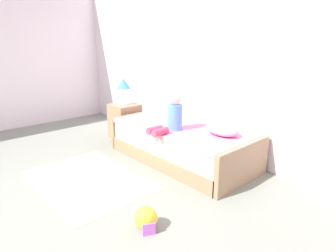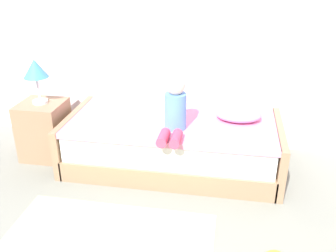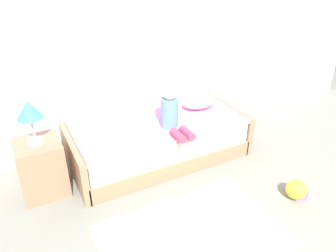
{
  "view_description": "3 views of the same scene",
  "coord_description": "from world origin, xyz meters",
  "px_view_note": "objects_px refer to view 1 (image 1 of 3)",
  "views": [
    {
      "loc": [
        2.4,
        -0.68,
        1.61
      ],
      "look_at": [
        -0.27,
        1.75,
        0.55
      ],
      "focal_mm": 30.25,
      "sensor_mm": 36.0,
      "label": 1
    },
    {
      "loc": [
        0.26,
        -1.28,
        1.98
      ],
      "look_at": [
        -0.27,
        1.75,
        0.55
      ],
      "focal_mm": 39.96,
      "sensor_mm": 36.0,
      "label": 2
    },
    {
      "loc": [
        -1.71,
        -0.98,
        2.22
      ],
      "look_at": [
        -0.27,
        1.75,
        0.55
      ],
      "focal_mm": 33.79,
      "sensor_mm": 36.0,
      "label": 3
    }
  ],
  "objects_px": {
    "child_figure": "(172,115)",
    "table_lamp": "(123,85)",
    "toy_block": "(148,226)",
    "bed": "(181,143)",
    "nightstand": "(125,121)",
    "pillow": "(222,130)",
    "toy_ball": "(146,218)"
  },
  "relations": [
    {
      "from": "bed",
      "to": "child_figure",
      "type": "bearing_deg",
      "value": -76.32
    },
    {
      "from": "child_figure",
      "to": "toy_block",
      "type": "xyz_separation_m",
      "value": [
        0.91,
        -1.14,
        -0.65
      ]
    },
    {
      "from": "pillow",
      "to": "toy_block",
      "type": "relative_size",
      "value": 3.9
    },
    {
      "from": "pillow",
      "to": "toy_ball",
      "type": "relative_size",
      "value": 2.1
    },
    {
      "from": "child_figure",
      "to": "pillow",
      "type": "bearing_deg",
      "value": 29.88
    },
    {
      "from": "child_figure",
      "to": "toy_block",
      "type": "height_order",
      "value": "child_figure"
    },
    {
      "from": "bed",
      "to": "child_figure",
      "type": "distance_m",
      "value": 0.52
    },
    {
      "from": "nightstand",
      "to": "table_lamp",
      "type": "height_order",
      "value": "table_lamp"
    },
    {
      "from": "child_figure",
      "to": "bed",
      "type": "bearing_deg",
      "value": 103.68
    },
    {
      "from": "pillow",
      "to": "table_lamp",
      "type": "bearing_deg",
      "value": -176.05
    },
    {
      "from": "bed",
      "to": "nightstand",
      "type": "xyz_separation_m",
      "value": [
        -1.35,
        -0.04,
        0.05
      ]
    },
    {
      "from": "table_lamp",
      "to": "toy_ball",
      "type": "height_order",
      "value": "table_lamp"
    },
    {
      "from": "toy_ball",
      "to": "table_lamp",
      "type": "bearing_deg",
      "value": 149.93
    },
    {
      "from": "nightstand",
      "to": "pillow",
      "type": "bearing_deg",
      "value": 3.95
    },
    {
      "from": "bed",
      "to": "pillow",
      "type": "relative_size",
      "value": 4.8
    },
    {
      "from": "table_lamp",
      "to": "pillow",
      "type": "xyz_separation_m",
      "value": [
        1.98,
        0.14,
        -0.37
      ]
    },
    {
      "from": "toy_block",
      "to": "nightstand",
      "type": "bearing_deg",
      "value": 150.14
    },
    {
      "from": "bed",
      "to": "pillow",
      "type": "distance_m",
      "value": 0.71
    },
    {
      "from": "nightstand",
      "to": "toy_block",
      "type": "height_order",
      "value": "nightstand"
    },
    {
      "from": "child_figure",
      "to": "toy_block",
      "type": "relative_size",
      "value": 4.53
    },
    {
      "from": "bed",
      "to": "nightstand",
      "type": "distance_m",
      "value": 1.35
    },
    {
      "from": "toy_ball",
      "to": "nightstand",
      "type": "bearing_deg",
      "value": 149.93
    },
    {
      "from": "table_lamp",
      "to": "child_figure",
      "type": "distance_m",
      "value": 1.44
    },
    {
      "from": "child_figure",
      "to": "table_lamp",
      "type": "bearing_deg",
      "value": 172.22
    },
    {
      "from": "table_lamp",
      "to": "toy_block",
      "type": "xyz_separation_m",
      "value": [
        2.31,
        -1.33,
        -0.88
      ]
    },
    {
      "from": "toy_block",
      "to": "toy_ball",
      "type": "bearing_deg",
      "value": 160.11
    },
    {
      "from": "table_lamp",
      "to": "toy_block",
      "type": "bearing_deg",
      "value": -29.86
    },
    {
      "from": "bed",
      "to": "nightstand",
      "type": "relative_size",
      "value": 3.52
    },
    {
      "from": "pillow",
      "to": "toy_block",
      "type": "xyz_separation_m",
      "value": [
        0.33,
        -1.46,
        -0.51
      ]
    },
    {
      "from": "nightstand",
      "to": "pillow",
      "type": "distance_m",
      "value": 2.0
    },
    {
      "from": "table_lamp",
      "to": "toy_ball",
      "type": "xyz_separation_m",
      "value": [
        2.26,
        -1.31,
        -0.83
      ]
    },
    {
      "from": "toy_ball",
      "to": "bed",
      "type": "bearing_deg",
      "value": 124.09
    }
  ]
}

